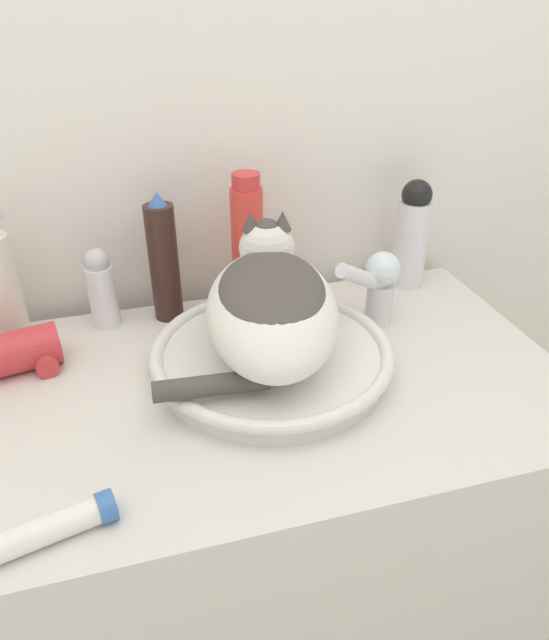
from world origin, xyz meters
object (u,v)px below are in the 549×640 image
shampoo_bottle_tall (248,245)px  deodorant_stick (101,288)px  hairspray_can_black (164,261)px  hair_dryer (0,357)px  faucet (378,283)px  lotion_bottle_white (412,234)px  cat (271,301)px  cream_tube (39,533)px

shampoo_bottle_tall → deodorant_stick: bearing=-180.0°
hairspray_can_black → hair_dryer: hairspray_can_black is taller
shampoo_bottle_tall → faucet: bearing=-31.7°
shampoo_bottle_tall → deodorant_stick: shampoo_bottle_tall is taller
hairspray_can_black → lotion_bottle_white: size_ratio=1.09×
cat → deodorant_stick: (-0.23, 0.19, -0.04)m
deodorant_stick → lotion_bottle_white: (0.55, -0.00, 0.03)m
hair_dryer → lotion_bottle_white: bearing=176.1°
faucet → hair_dryer: faucet is taller
cat → faucet: cat is taller
lotion_bottle_white → faucet: bearing=-135.0°
faucet → deodorant_stick: deodorant_stick is taller
faucet → cream_tube: faucet is taller
deodorant_stick → lotion_bottle_white: 0.55m
faucet → lotion_bottle_white: lotion_bottle_white is taller
deodorant_stick → hair_dryer: bearing=-145.2°
hairspray_can_black → deodorant_stick: 0.11m
lotion_bottle_white → deodorant_stick: bearing=180.0°
cat → cream_tube: size_ratio=2.11×
cat → lotion_bottle_white: size_ratio=1.71×
deodorant_stick → shampoo_bottle_tall: bearing=0.0°
hairspray_can_black → deodorant_stick: hairspray_can_black is taller
shampoo_bottle_tall → deodorant_stick: 0.25m
faucet → deodorant_stick: bearing=-36.6°
deodorant_stick → cream_tube: 0.44m
hairspray_can_black → hair_dryer: 0.28m
deodorant_stick → lotion_bottle_white: size_ratio=0.68×
cat → hairspray_can_black: hairspray_can_black is taller
cat → lotion_bottle_white: lotion_bottle_white is taller
hairspray_can_black → cat: bearing=-55.1°
cream_tube → deodorant_stick: bearing=79.9°
cat → hair_dryer: (-0.38, 0.08, -0.08)m
faucet → hairspray_can_black: 0.35m
cream_tube → hair_dryer: size_ratio=0.83×
hairspray_can_black → hair_dryer: size_ratio=1.12×
cream_tube → hair_dryer: (-0.07, 0.32, 0.01)m
faucet → shampoo_bottle_tall: (-0.19, 0.12, 0.04)m
faucet → deodorant_stick: (-0.43, 0.12, -0.01)m
hairspray_can_black → hair_dryer: bearing=-157.7°
cat → lotion_bottle_white: bearing=-47.6°
faucet → cream_tube: size_ratio=0.82×
cat → hair_dryer: 0.40m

